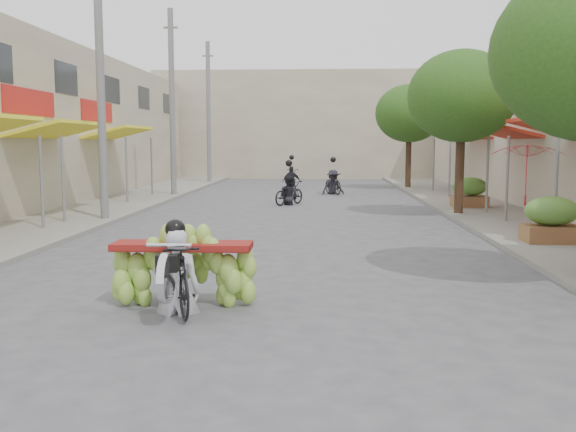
# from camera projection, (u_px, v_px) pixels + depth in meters

# --- Properties ---
(ground) EXTENTS (120.00, 120.00, 0.00)m
(ground) POSITION_uv_depth(u_px,v_px,m) (226.00, 364.00, 6.87)
(ground) COLOR #58585D
(ground) RESTS_ON ground
(sidewalk_left) EXTENTS (4.00, 60.00, 0.12)m
(sidewalk_left) POSITION_uv_depth(u_px,v_px,m) (88.00, 209.00, 22.10)
(sidewalk_left) COLOR gray
(sidewalk_left) RESTS_ON ground
(sidewalk_right) EXTENTS (4.00, 60.00, 0.12)m
(sidewalk_right) POSITION_uv_depth(u_px,v_px,m) (500.00, 212.00, 21.39)
(sidewalk_right) COLOR gray
(sidewalk_right) RESTS_ON ground
(far_building) EXTENTS (20.00, 6.00, 7.00)m
(far_building) POSITION_uv_depth(u_px,v_px,m) (307.00, 126.00, 44.17)
(far_building) COLOR #B3A78D
(far_building) RESTS_ON ground
(utility_pole_mid) EXTENTS (0.60, 0.24, 8.00)m
(utility_pole_mid) POSITION_uv_depth(u_px,v_px,m) (101.00, 85.00, 18.58)
(utility_pole_mid) COLOR slate
(utility_pole_mid) RESTS_ON ground
(utility_pole_far) EXTENTS (0.60, 0.24, 8.00)m
(utility_pole_far) POSITION_uv_depth(u_px,v_px,m) (172.00, 103.00, 27.51)
(utility_pole_far) COLOR slate
(utility_pole_far) RESTS_ON ground
(utility_pole_back) EXTENTS (0.60, 0.24, 8.00)m
(utility_pole_back) POSITION_uv_depth(u_px,v_px,m) (209.00, 113.00, 36.44)
(utility_pole_back) COLOR slate
(utility_pole_back) RESTS_ON ground
(street_tree_mid) EXTENTS (3.40, 3.40, 5.25)m
(street_tree_mid) POSITION_uv_depth(u_px,v_px,m) (462.00, 97.00, 20.05)
(street_tree_mid) COLOR #3A2719
(street_tree_mid) RESTS_ON ground
(street_tree_far) EXTENTS (3.40, 3.40, 5.25)m
(street_tree_far) POSITION_uv_depth(u_px,v_px,m) (409.00, 114.00, 31.95)
(street_tree_far) COLOR #3A2719
(street_tree_far) RESTS_ON ground
(produce_crate_mid) EXTENTS (1.20, 0.88, 1.16)m
(produce_crate_mid) POSITION_uv_depth(u_px,v_px,m) (552.00, 216.00, 14.41)
(produce_crate_mid) COLOR brown
(produce_crate_mid) RESTS_ON ground
(produce_crate_far) EXTENTS (1.20, 0.88, 1.16)m
(produce_crate_far) POSITION_uv_depth(u_px,v_px,m) (470.00, 190.00, 22.34)
(produce_crate_far) COLOR brown
(produce_crate_far) RESTS_ON ground
(banana_motorbike) EXTENTS (2.20, 1.88, 2.23)m
(banana_motorbike) POSITION_uv_depth(u_px,v_px,m) (179.00, 259.00, 9.01)
(banana_motorbike) COLOR black
(banana_motorbike) RESTS_ON ground
(market_umbrella) EXTENTS (1.94, 1.94, 1.56)m
(market_umbrella) POSITION_uv_depth(u_px,v_px,m) (528.00, 142.00, 15.40)
(market_umbrella) COLOR red
(market_umbrella) RESTS_ON ground
(pedestrian) EXTENTS (0.91, 0.77, 1.59)m
(pedestrian) POSITION_uv_depth(u_px,v_px,m) (465.00, 184.00, 22.24)
(pedestrian) COLOR silver
(pedestrian) RESTS_ON ground
(bg_motorbike_a) EXTENTS (1.37, 1.67, 1.95)m
(bg_motorbike_a) POSITION_uv_depth(u_px,v_px,m) (289.00, 185.00, 24.26)
(bg_motorbike_a) COLOR black
(bg_motorbike_a) RESTS_ON ground
(bg_motorbike_b) EXTENTS (1.19, 1.79, 1.95)m
(bg_motorbike_b) POSITION_uv_depth(u_px,v_px,m) (333.00, 176.00, 29.12)
(bg_motorbike_b) COLOR black
(bg_motorbike_b) RESTS_ON ground
(bg_motorbike_c) EXTENTS (1.00, 1.72, 1.95)m
(bg_motorbike_c) POSITION_uv_depth(u_px,v_px,m) (292.00, 173.00, 33.55)
(bg_motorbike_c) COLOR black
(bg_motorbike_c) RESTS_ON ground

